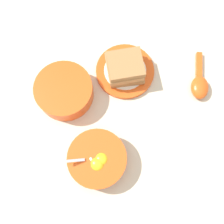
{
  "coord_description": "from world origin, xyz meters",
  "views": [
    {
      "loc": [
        -0.15,
        0.15,
        0.73
      ],
      "look_at": [
        0.05,
        0.1,
        0.02
      ],
      "focal_mm": 42.0,
      "sensor_mm": 36.0,
      "label": 1
    }
  ],
  "objects_px": {
    "egg_bowl": "(97,159)",
    "soup_spoon": "(200,84)",
    "toast_sandwich": "(125,67)",
    "toast_plate": "(125,71)",
    "congee_bowl": "(64,91)"
  },
  "relations": [
    {
      "from": "toast_plate",
      "to": "soup_spoon",
      "type": "relative_size",
      "value": 1.13
    },
    {
      "from": "egg_bowl",
      "to": "toast_sandwich",
      "type": "height_order",
      "value": "egg_bowl"
    },
    {
      "from": "egg_bowl",
      "to": "soup_spoon",
      "type": "distance_m",
      "value": 0.37
    },
    {
      "from": "toast_plate",
      "to": "soup_spoon",
      "type": "height_order",
      "value": "soup_spoon"
    },
    {
      "from": "egg_bowl",
      "to": "congee_bowl",
      "type": "bearing_deg",
      "value": 13.69
    },
    {
      "from": "toast_plate",
      "to": "soup_spoon",
      "type": "bearing_deg",
      "value": -114.78
    },
    {
      "from": "toast_plate",
      "to": "egg_bowl",
      "type": "bearing_deg",
      "value": 150.4
    },
    {
      "from": "soup_spoon",
      "to": "congee_bowl",
      "type": "distance_m",
      "value": 0.39
    },
    {
      "from": "toast_plate",
      "to": "congee_bowl",
      "type": "bearing_deg",
      "value": 99.37
    },
    {
      "from": "toast_sandwich",
      "to": "toast_plate",
      "type": "bearing_deg",
      "value": -32.44
    },
    {
      "from": "toast_plate",
      "to": "soup_spoon",
      "type": "xyz_separation_m",
      "value": [
        -0.09,
        -0.2,
        0.01
      ]
    },
    {
      "from": "toast_plate",
      "to": "toast_sandwich",
      "type": "distance_m",
      "value": 0.04
    },
    {
      "from": "egg_bowl",
      "to": "soup_spoon",
      "type": "relative_size",
      "value": 1.03
    },
    {
      "from": "egg_bowl",
      "to": "congee_bowl",
      "type": "distance_m",
      "value": 0.21
    },
    {
      "from": "toast_plate",
      "to": "congee_bowl",
      "type": "xyz_separation_m",
      "value": [
        -0.03,
        0.19,
        0.03
      ]
    }
  ]
}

